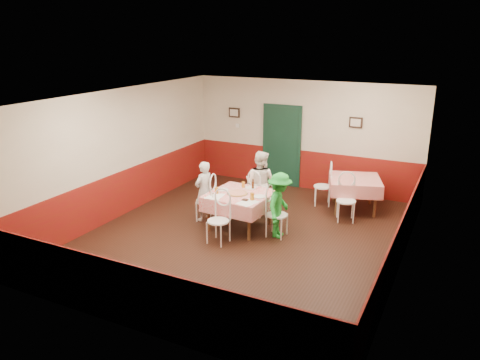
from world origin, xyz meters
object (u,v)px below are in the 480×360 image
at_px(chair_right, 277,215).
at_px(beer_bottle, 253,185).
at_px(diner_right, 280,205).
at_px(diner_far, 260,183).
at_px(pizza, 237,193).
at_px(glass_a, 217,191).
at_px(chair_near, 218,221).
at_px(glass_c, 243,185).
at_px(second_table, 354,194).
at_px(glass_b, 252,197).
at_px(chair_far, 259,196).
at_px(main_table, 240,211).
at_px(chair_second_a, 323,187).
at_px(chair_second_b, 346,201).
at_px(wallet, 245,200).
at_px(chair_left, 206,201).
at_px(diner_left, 204,191).

xyz_separation_m(chair_right, beer_bottle, (-0.73, 0.42, 0.41)).
bearing_deg(diner_right, diner_far, 36.51).
bearing_deg(pizza, glass_a, -155.84).
relative_size(chair_near, glass_c, 6.95).
xyz_separation_m(second_table, glass_b, (-1.49, -2.37, 0.46)).
distance_m(chair_far, pizza, 0.96).
relative_size(glass_a, diner_right, 0.10).
xyz_separation_m(second_table, chair_near, (-1.93, -2.96, 0.08)).
relative_size(main_table, second_table, 1.09).
distance_m(chair_second_a, pizza, 2.48).
bearing_deg(chair_second_b, chair_far, 177.03).
relative_size(glass_b, wallet, 1.35).
relative_size(chair_far, glass_a, 6.73).
bearing_deg(wallet, beer_bottle, 105.95).
xyz_separation_m(main_table, diner_far, (0.05, 0.90, 0.36)).
relative_size(chair_left, chair_far, 1.00).
distance_m(main_table, chair_right, 0.85).
relative_size(chair_right, glass_b, 6.05).
bearing_deg(main_table, glass_c, 105.85).
height_order(pizza, glass_b, glass_b).
xyz_separation_m(chair_left, beer_bottle, (0.97, 0.33, 0.41)).
relative_size(chair_near, diner_right, 0.68).
bearing_deg(chair_right, beer_bottle, 59.66).
height_order(second_table, glass_b, glass_b).
distance_m(chair_far, wallet, 1.24).
bearing_deg(main_table, diner_right, -3.23).
relative_size(chair_near, glass_a, 6.73).
bearing_deg(second_table, diner_left, -143.47).
relative_size(chair_second_b, glass_b, 6.05).
bearing_deg(chair_near, diner_far, 90.61).
distance_m(chair_right, pizza, 0.94).
height_order(main_table, diner_left, diner_left).
relative_size(chair_right, beer_bottle, 4.53).
relative_size(chair_far, chair_second_a, 1.00).
distance_m(main_table, chair_near, 0.85).
relative_size(chair_second_a, diner_left, 0.68).
relative_size(chair_second_a, glass_a, 6.73).
relative_size(chair_second_a, pizza, 2.23).
xyz_separation_m(chair_near, pizza, (0.02, 0.80, 0.32)).
relative_size(chair_second_a, glass_c, 6.95).
bearing_deg(glass_b, diner_right, 22.06).
bearing_deg(main_table, diner_far, 86.77).
xyz_separation_m(chair_right, chair_second_a, (0.29, 2.16, 0.00)).
bearing_deg(second_table, diner_right, -114.51).
bearing_deg(diner_left, pizza, 98.88).
distance_m(wallet, diner_left, 1.24).
height_order(chair_far, beer_bottle, beer_bottle).
relative_size(chair_second_b, glass_c, 6.95).
bearing_deg(beer_bottle, pizza, -109.36).
bearing_deg(diner_far, pizza, 86.26).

